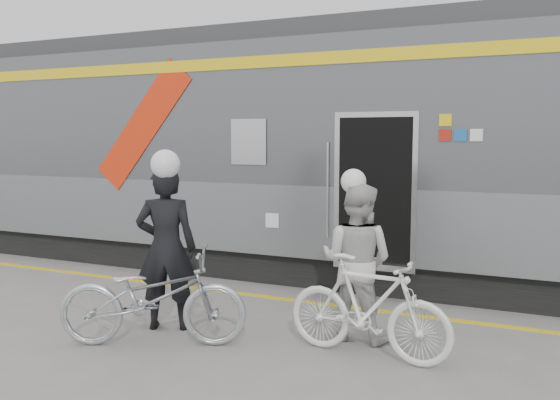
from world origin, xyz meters
The scene contains 9 objects.
ground centered at (0.00, 0.00, 0.00)m, with size 90.00×90.00×0.00m, color slate.
train centered at (-0.90, 4.19, 2.05)m, with size 24.00×3.17×4.10m.
safety_strip centered at (0.00, 2.15, 0.00)m, with size 24.00×0.12×0.01m, color yellow.
man centered at (-0.63, 0.38, 0.99)m, with size 0.73×0.48×1.99m, color black.
bicycle_left centered at (-0.43, -0.17, 0.55)m, with size 0.73×2.09×1.10m, color #ACAFB3.
woman centered at (1.56, 1.01, 0.90)m, with size 0.88×0.68×1.80m, color beige.
bicycle_right centered at (1.86, 0.46, 0.55)m, with size 0.51×1.82×1.09m, color silver.
helmet_man centered at (-0.63, 0.38, 2.16)m, with size 0.34×0.34×0.34m, color white.
helmet_woman centered at (1.56, 1.01, 1.95)m, with size 0.29×0.29×0.29m, color white.
Camera 1 is at (3.54, -5.44, 2.33)m, focal length 38.00 mm.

